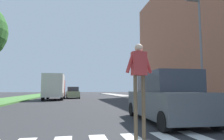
{
  "coord_description": "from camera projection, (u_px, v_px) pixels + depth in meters",
  "views": [
    {
      "loc": [
        -0.64,
        2.45,
        1.28
      ],
      "look_at": [
        2.57,
        18.86,
        2.98
      ],
      "focal_mm": 30.84,
      "sensor_mm": 36.0,
      "label": 1
    }
  ],
  "objects": [
    {
      "name": "truck_box_delivery",
      "position": [
        54.0,
        87.0,
        24.17
      ],
      "size": [
        2.4,
        6.2,
        3.1
      ],
      "color": "maroon",
      "rests_on": "ground_plane"
    },
    {
      "name": "sidewalk_right",
      "position": [
        140.0,
        98.0,
        26.55
      ],
      "size": [
        3.0,
        64.0,
        0.15
      ],
      "primitive_type": "cube",
      "color": "#9E9991",
      "rests_on": "ground_plane"
    },
    {
      "name": "median_strip",
      "position": [
        12.0,
        99.0,
        23.41
      ],
      "size": [
        4.29,
        64.0,
        0.15
      ],
      "primitive_type": "cube",
      "color": "#477A38",
      "rests_on": "ground_plane"
    },
    {
      "name": "sedan_midblock",
      "position": [
        73.0,
        93.0,
        28.03
      ],
      "size": [
        2.06,
        4.48,
        1.66
      ],
      "color": "gray",
      "rests_on": "ground_plane"
    },
    {
      "name": "pedestrian_performer",
      "position": [
        139.0,
        75.0,
        5.05
      ],
      "size": [
        0.75,
        0.26,
        2.49
      ],
      "color": "brown",
      "rests_on": "ground_plane"
    },
    {
      "name": "ground_plane",
      "position": [
        79.0,
        99.0,
        26.9
      ],
      "size": [
        140.0,
        140.0,
        0.0
      ],
      "primitive_type": "plane",
      "color": "#2D2D30"
    },
    {
      "name": "street_lamp_right",
      "position": [
        200.0,
        41.0,
        13.25
      ],
      "size": [
        1.02,
        0.24,
        7.5
      ],
      "color": "slate",
      "rests_on": "sidewalk_right"
    },
    {
      "name": "sedan_distant",
      "position": [
        72.0,
        92.0,
        42.21
      ],
      "size": [
        2.04,
        4.35,
        1.63
      ],
      "color": "#474C51",
      "rests_on": "ground_plane"
    },
    {
      "name": "apartment_block_right",
      "position": [
        222.0,
        33.0,
        23.09
      ],
      "size": [
        10.39,
        29.17,
        16.16
      ],
      "primitive_type": "cube",
      "color": "#A36047",
      "rests_on": "ground_plane"
    },
    {
      "name": "suv_crossing",
      "position": [
        166.0,
        98.0,
        7.71
      ],
      "size": [
        2.13,
        4.67,
        1.97
      ],
      "color": "#474C51",
      "rests_on": "ground_plane"
    }
  ]
}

